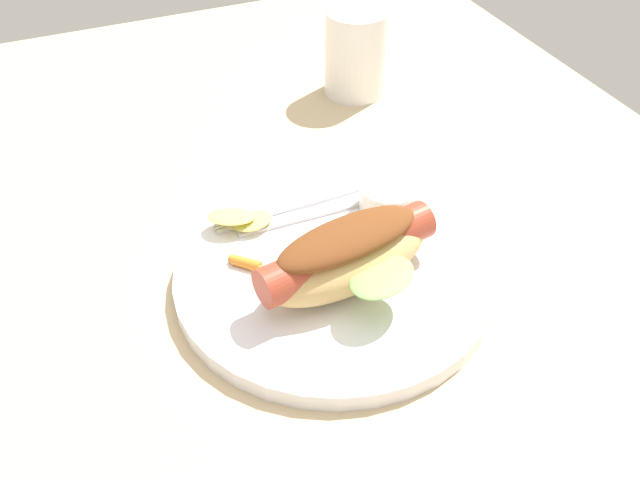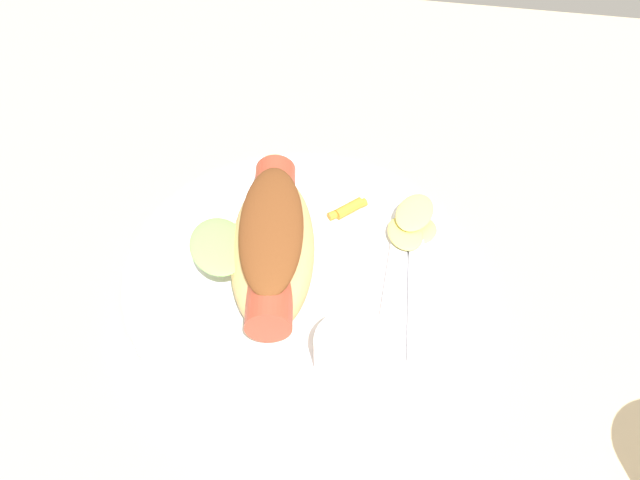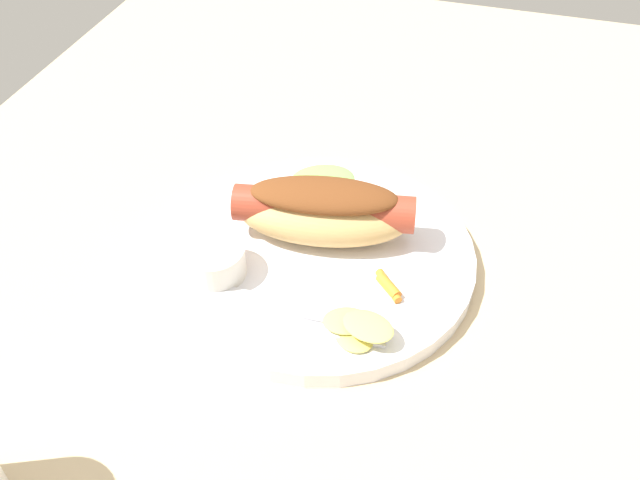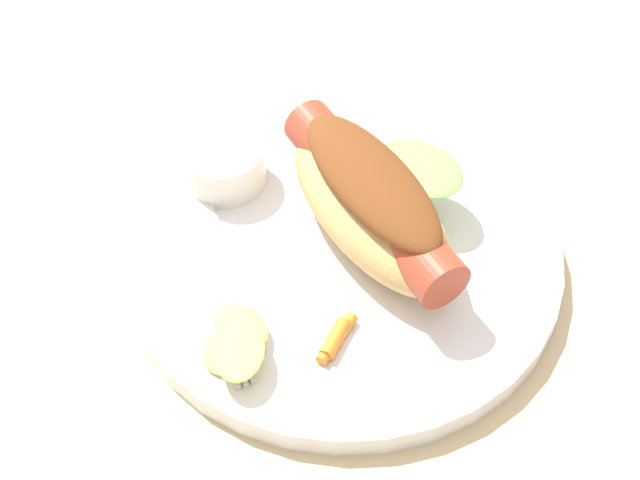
# 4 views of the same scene
# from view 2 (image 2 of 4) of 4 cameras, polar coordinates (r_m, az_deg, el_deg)

# --- Properties ---
(ground_plane) EXTENTS (1.20, 0.90, 0.02)m
(ground_plane) POSITION_cam_2_polar(r_m,az_deg,el_deg) (0.59, -0.67, -3.55)
(ground_plane) COLOR tan
(plate) EXTENTS (0.28, 0.28, 0.02)m
(plate) POSITION_cam_2_polar(r_m,az_deg,el_deg) (0.57, -1.72, -2.82)
(plate) COLOR white
(plate) RESTS_ON ground_plane
(hot_dog) EXTENTS (0.12, 0.16, 0.06)m
(hot_dog) POSITION_cam_2_polar(r_m,az_deg,el_deg) (0.54, -3.91, -0.30)
(hot_dog) COLOR tan
(hot_dog) RESTS_ON plate
(sauce_ramekin) EXTENTS (0.05, 0.05, 0.03)m
(sauce_ramekin) POSITION_cam_2_polar(r_m,az_deg,el_deg) (0.50, 2.64, -9.00)
(sauce_ramekin) COLOR white
(sauce_ramekin) RESTS_ON plate
(fork) EXTENTS (0.02, 0.15, 0.00)m
(fork) POSITION_cam_2_polar(r_m,az_deg,el_deg) (0.56, 7.70, -3.35)
(fork) COLOR silver
(fork) RESTS_ON plate
(knife) EXTENTS (0.02, 0.15, 0.00)m
(knife) POSITION_cam_2_polar(r_m,az_deg,el_deg) (0.55, 5.82, -4.27)
(knife) COLOR silver
(knife) RESTS_ON plate
(chips_pile) EXTENTS (0.05, 0.07, 0.02)m
(chips_pile) POSITION_cam_2_polar(r_m,az_deg,el_deg) (0.59, 7.44, 1.25)
(chips_pile) COLOR #DDD063
(chips_pile) RESTS_ON plate
(carrot_garnish) EXTENTS (0.03, 0.03, 0.01)m
(carrot_garnish) POSITION_cam_2_polar(r_m,az_deg,el_deg) (0.60, 2.28, 2.52)
(carrot_garnish) COLOR orange
(carrot_garnish) RESTS_ON plate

